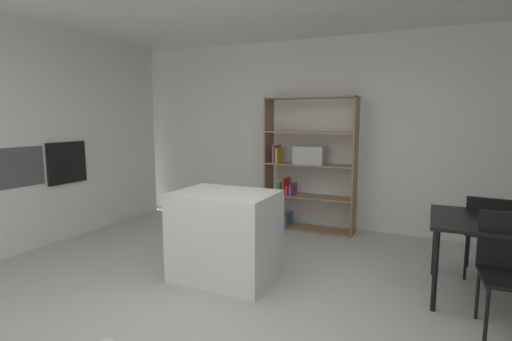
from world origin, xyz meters
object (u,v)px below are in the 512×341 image
(dining_table, at_px, (502,229))
(dining_chair_near, at_px, (510,263))
(built_in_oven, at_px, (67,162))
(dining_chair_far, at_px, (491,229))
(open_bookshelf, at_px, (305,167))
(kitchen_island, at_px, (225,236))

(dining_table, height_order, dining_chair_near, dining_chair_near)
(built_in_oven, height_order, dining_chair_far, built_in_oven)
(dining_chair_far, bearing_deg, open_bookshelf, -16.40)
(dining_table, bearing_deg, open_bookshelf, 146.50)
(dining_table, bearing_deg, dining_chair_far, 91.35)
(kitchen_island, bearing_deg, dining_chair_far, 23.54)
(built_in_oven, relative_size, dining_chair_far, 0.67)
(kitchen_island, height_order, dining_chair_far, kitchen_island)
(built_in_oven, distance_m, open_bookshelf, 3.33)
(open_bookshelf, height_order, dining_table, open_bookshelf)
(open_bookshelf, height_order, dining_chair_near, open_bookshelf)
(kitchen_island, relative_size, open_bookshelf, 0.51)
(built_in_oven, distance_m, dining_table, 5.10)
(dining_table, relative_size, dining_chair_far, 1.31)
(kitchen_island, distance_m, dining_chair_near, 2.47)
(built_in_oven, bearing_deg, dining_table, 3.20)
(kitchen_island, height_order, dining_table, kitchen_island)
(built_in_oven, height_order, kitchen_island, built_in_oven)
(open_bookshelf, relative_size, dining_chair_near, 2.13)
(dining_chair_near, distance_m, dining_chair_far, 1.00)
(kitchen_island, height_order, dining_chair_near, dining_chair_near)
(built_in_oven, height_order, open_bookshelf, open_bookshelf)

